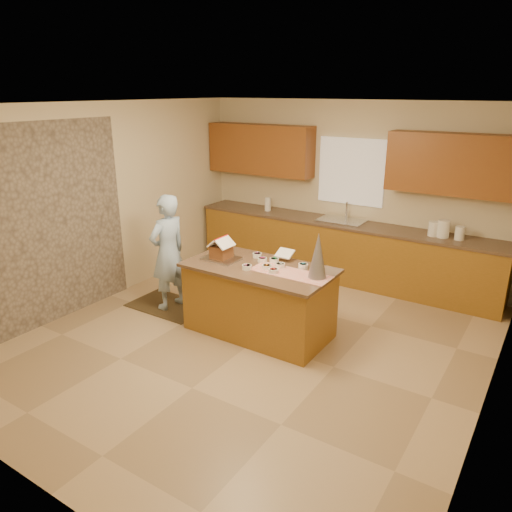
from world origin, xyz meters
name	(u,v)px	position (x,y,z in m)	size (l,w,h in m)	color
floor	(254,341)	(0.00, 0.00, 0.00)	(5.50, 5.50, 0.00)	tan
ceiling	(254,104)	(0.00, 0.00, 2.70)	(5.50, 5.50, 0.00)	silver
wall_back	(351,191)	(0.00, 2.75, 1.35)	(5.50, 5.50, 0.00)	beige
wall_front	(23,332)	(0.00, -2.75, 1.35)	(5.50, 5.50, 0.00)	beige
wall_left	(101,205)	(-2.50, 0.00, 1.35)	(5.50, 5.50, 0.00)	beige
wall_right	(504,278)	(2.50, 0.00, 1.35)	(5.50, 5.50, 0.00)	beige
stone_accent	(51,225)	(-2.48, -0.80, 1.25)	(2.50, 2.50, 0.00)	gray
window_curtain	(351,172)	(0.00, 2.72, 1.65)	(1.05, 0.03, 1.00)	white
back_counter_base	(340,252)	(0.00, 2.45, 0.44)	(4.80, 0.60, 0.88)	#8D591D
back_counter_top	(341,223)	(0.00, 2.45, 0.90)	(4.85, 0.63, 0.04)	brown
upper_cabinet_left	(260,149)	(-1.55, 2.57, 1.90)	(1.85, 0.35, 0.80)	brown
upper_cabinet_right	(458,165)	(1.55, 2.57, 1.90)	(1.85, 0.35, 0.80)	brown
sink	(341,224)	(0.00, 2.45, 0.89)	(0.70, 0.45, 0.12)	silver
faucet	(347,211)	(0.00, 2.63, 1.06)	(0.03, 0.03, 0.28)	silver
island_base	(259,301)	(-0.08, 0.23, 0.41)	(1.69, 0.85, 0.83)	#8D591D
island_top	(259,268)	(-0.08, 0.23, 0.85)	(1.77, 0.92, 0.04)	brown
table_runner	(290,273)	(0.34, 0.23, 0.87)	(0.94, 0.34, 0.01)	red
baking_tray	(222,259)	(-0.60, 0.19, 0.88)	(0.43, 0.32, 0.02)	silver
cookbook	(285,253)	(0.06, 0.59, 0.95)	(0.21, 0.02, 0.17)	white
tinsel_tree	(318,256)	(0.65, 0.28, 1.12)	(0.21, 0.21, 0.52)	#AAABB7
rug	(169,305)	(-1.54, 0.20, 0.01)	(1.06, 0.69, 0.01)	black
boy	(168,252)	(-1.49, 0.20, 0.79)	(0.57, 0.37, 1.56)	#9CB9DE
canister_a	(434,229)	(1.36, 2.45, 1.02)	(0.15, 0.15, 0.20)	white
canister_b	(443,229)	(1.49, 2.45, 1.04)	(0.16, 0.16, 0.24)	white
canister_c	(460,233)	(1.71, 2.45, 1.01)	(0.13, 0.13, 0.18)	white
paper_towel	(268,204)	(-1.32, 2.45, 1.03)	(0.10, 0.10, 0.22)	white
gingerbread_house	(221,250)	(-0.60, 0.19, 0.99)	(0.26, 0.26, 0.27)	brown
candy_bowls	(270,264)	(0.03, 0.32, 0.89)	(0.77, 0.54, 0.05)	pink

